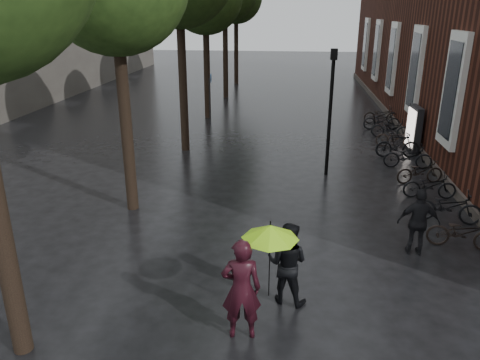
# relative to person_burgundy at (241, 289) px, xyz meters

# --- Properties ---
(person_burgundy) EXTENTS (0.74, 0.54, 1.89)m
(person_burgundy) POSITION_rel_person_burgundy_xyz_m (0.00, 0.00, 0.00)
(person_burgundy) COLOR black
(person_burgundy) RESTS_ON ground
(person_black) EXTENTS (0.95, 0.83, 1.68)m
(person_black) POSITION_rel_person_burgundy_xyz_m (0.76, 1.14, -0.10)
(person_black) COLOR black
(person_black) RESTS_ON ground
(lime_umbrella) EXTENTS (1.02, 1.02, 1.50)m
(lime_umbrella) POSITION_rel_person_burgundy_xyz_m (0.45, 0.51, 0.86)
(lime_umbrella) COLOR black
(lime_umbrella) RESTS_ON ground
(pedestrian_walking) EXTENTS (0.97, 0.45, 1.62)m
(pedestrian_walking) POSITION_rel_person_burgundy_xyz_m (3.74, 3.38, -0.14)
(pedestrian_walking) COLOR black
(pedestrian_walking) RESTS_ON ground
(parked_bicycles) EXTENTS (2.01, 13.85, 1.00)m
(parked_bicycles) POSITION_rel_person_burgundy_xyz_m (4.99, 10.56, -0.50)
(parked_bicycles) COLOR black
(parked_bicycles) RESTS_ON ground
(ad_lightbox) EXTENTS (0.28, 1.22, 1.84)m
(ad_lightbox) POSITION_rel_person_burgundy_xyz_m (5.57, 11.97, -0.02)
(ad_lightbox) COLOR black
(ad_lightbox) RESTS_ON ground
(lamp_post) EXTENTS (0.22, 0.22, 4.24)m
(lamp_post) POSITION_rel_person_burgundy_xyz_m (1.99, 8.80, 1.63)
(lamp_post) COLOR black
(lamp_post) RESTS_ON ground
(cycle_sign) EXTENTS (0.13, 0.44, 2.44)m
(cycle_sign) POSITION_rel_person_burgundy_xyz_m (-3.33, 16.07, 0.67)
(cycle_sign) COLOR #262628
(cycle_sign) RESTS_ON ground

